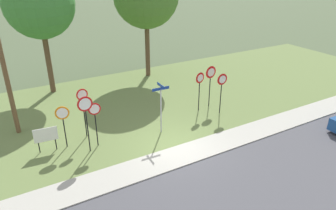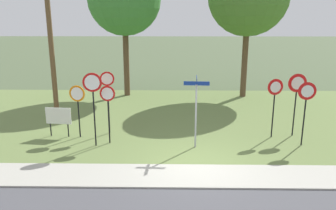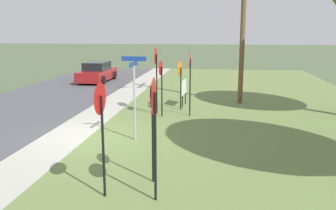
{
  "view_description": "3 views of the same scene",
  "coord_description": "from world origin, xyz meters",
  "px_view_note": "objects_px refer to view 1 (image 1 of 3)",
  "views": [
    {
      "loc": [
        -6.91,
        -11.34,
        8.46
      ],
      "look_at": [
        0.91,
        2.25,
        1.22
      ],
      "focal_mm": 33.41,
      "sensor_mm": 36.0,
      "label": 1
    },
    {
      "loc": [
        -0.72,
        -10.5,
        4.92
      ],
      "look_at": [
        -0.94,
        2.54,
        1.48
      ],
      "focal_mm": 35.65,
      "sensor_mm": 36.0,
      "label": 2
    },
    {
      "loc": [
        11.45,
        4.25,
        3.64
      ],
      "look_at": [
        -0.97,
        2.59,
        1.01
      ],
      "focal_mm": 38.58,
      "sensor_mm": 36.0,
      "label": 3
    }
  ],
  "objects_px": {
    "stop_sign_far_left": "(95,116)",
    "stop_sign_far_center": "(83,103)",
    "yield_sign_near_left": "(200,83)",
    "stop_sign_near_left": "(63,118)",
    "yield_sign_near_right": "(211,77)",
    "yield_sign_far_left": "(222,84)",
    "stop_sign_near_right": "(86,112)",
    "oak_tree_left": "(39,4)",
    "notice_board": "(46,136)",
    "street_name_post": "(161,104)"
  },
  "relations": [
    {
      "from": "stop_sign_far_center",
      "to": "oak_tree_left",
      "type": "relative_size",
      "value": 0.33
    },
    {
      "from": "stop_sign_far_left",
      "to": "notice_board",
      "type": "bearing_deg",
      "value": 167.04
    },
    {
      "from": "stop_sign_far_left",
      "to": "yield_sign_near_left",
      "type": "xyz_separation_m",
      "value": [
        6.68,
        0.79,
        0.17
      ]
    },
    {
      "from": "stop_sign_near_right",
      "to": "stop_sign_far_center",
      "type": "distance_m",
      "value": 1.5
    },
    {
      "from": "stop_sign_far_left",
      "to": "yield_sign_near_right",
      "type": "height_order",
      "value": "yield_sign_near_right"
    },
    {
      "from": "stop_sign_far_center",
      "to": "stop_sign_near_left",
      "type": "bearing_deg",
      "value": -165.03
    },
    {
      "from": "yield_sign_near_left",
      "to": "yield_sign_near_right",
      "type": "height_order",
      "value": "yield_sign_near_right"
    },
    {
      "from": "stop_sign_near_right",
      "to": "stop_sign_far_left",
      "type": "xyz_separation_m",
      "value": [
        0.49,
        0.3,
        -0.44
      ]
    },
    {
      "from": "yield_sign_near_left",
      "to": "yield_sign_far_left",
      "type": "relative_size",
      "value": 0.98
    },
    {
      "from": "stop_sign_near_left",
      "to": "stop_sign_far_left",
      "type": "distance_m",
      "value": 1.53
    },
    {
      "from": "stop_sign_far_left",
      "to": "street_name_post",
      "type": "relative_size",
      "value": 0.85
    },
    {
      "from": "stop_sign_far_left",
      "to": "yield_sign_near_right",
      "type": "bearing_deg",
      "value": 13.08
    },
    {
      "from": "street_name_post",
      "to": "oak_tree_left",
      "type": "distance_m",
      "value": 10.61
    },
    {
      "from": "stop_sign_near_left",
      "to": "stop_sign_far_left",
      "type": "height_order",
      "value": "stop_sign_far_left"
    },
    {
      "from": "stop_sign_near_right",
      "to": "stop_sign_far_center",
      "type": "height_order",
      "value": "stop_sign_near_right"
    },
    {
      "from": "oak_tree_left",
      "to": "yield_sign_far_left",
      "type": "bearing_deg",
      "value": -47.15
    },
    {
      "from": "stop_sign_near_left",
      "to": "stop_sign_near_right",
      "type": "relative_size",
      "value": 0.77
    },
    {
      "from": "stop_sign_near_left",
      "to": "yield_sign_far_left",
      "type": "distance_m",
      "value": 9.01
    },
    {
      "from": "stop_sign_far_left",
      "to": "stop_sign_near_right",
      "type": "bearing_deg",
      "value": -143.16
    },
    {
      "from": "stop_sign_far_left",
      "to": "yield_sign_near_left",
      "type": "distance_m",
      "value": 6.72
    },
    {
      "from": "stop_sign_far_left",
      "to": "yield_sign_near_left",
      "type": "height_order",
      "value": "yield_sign_near_left"
    },
    {
      "from": "yield_sign_near_left",
      "to": "stop_sign_near_left",
      "type": "bearing_deg",
      "value": 171.47
    },
    {
      "from": "stop_sign_near_left",
      "to": "notice_board",
      "type": "relative_size",
      "value": 1.78
    },
    {
      "from": "yield_sign_near_right",
      "to": "yield_sign_far_left",
      "type": "height_order",
      "value": "yield_sign_near_right"
    },
    {
      "from": "yield_sign_near_right",
      "to": "yield_sign_far_left",
      "type": "xyz_separation_m",
      "value": [
        -0.04,
        -1.14,
        -0.12
      ]
    },
    {
      "from": "stop_sign_far_left",
      "to": "stop_sign_far_center",
      "type": "bearing_deg",
      "value": 106.32
    },
    {
      "from": "stop_sign_far_left",
      "to": "yield_sign_far_left",
      "type": "distance_m",
      "value": 7.6
    },
    {
      "from": "stop_sign_near_right",
      "to": "stop_sign_far_left",
      "type": "relative_size",
      "value": 1.23
    },
    {
      "from": "stop_sign_far_center",
      "to": "yield_sign_far_left",
      "type": "height_order",
      "value": "stop_sign_far_center"
    },
    {
      "from": "stop_sign_near_left",
      "to": "stop_sign_far_center",
      "type": "bearing_deg",
      "value": 33.13
    },
    {
      "from": "yield_sign_near_left",
      "to": "street_name_post",
      "type": "xyz_separation_m",
      "value": [
        -3.27,
        -1.15,
        -0.19
      ]
    },
    {
      "from": "stop_sign_near_left",
      "to": "stop_sign_near_right",
      "type": "bearing_deg",
      "value": -37.79
    },
    {
      "from": "stop_sign_near_right",
      "to": "yield_sign_far_left",
      "type": "bearing_deg",
      "value": -1.79
    },
    {
      "from": "stop_sign_near_right",
      "to": "notice_board",
      "type": "bearing_deg",
      "value": 146.25
    },
    {
      "from": "notice_board",
      "to": "oak_tree_left",
      "type": "bearing_deg",
      "value": 82.52
    },
    {
      "from": "stop_sign_near_right",
      "to": "yield_sign_far_left",
      "type": "height_order",
      "value": "stop_sign_near_right"
    },
    {
      "from": "stop_sign_near_left",
      "to": "yield_sign_near_left",
      "type": "distance_m",
      "value": 8.06
    },
    {
      "from": "stop_sign_near_right",
      "to": "street_name_post",
      "type": "height_order",
      "value": "stop_sign_near_right"
    },
    {
      "from": "yield_sign_near_right",
      "to": "oak_tree_left",
      "type": "height_order",
      "value": "oak_tree_left"
    },
    {
      "from": "yield_sign_far_left",
      "to": "notice_board",
      "type": "relative_size",
      "value": 2.02
    },
    {
      "from": "yield_sign_far_left",
      "to": "stop_sign_far_left",
      "type": "bearing_deg",
      "value": -177.81
    },
    {
      "from": "stop_sign_near_left",
      "to": "stop_sign_far_left",
      "type": "xyz_separation_m",
      "value": [
        1.38,
        -0.66,
        0.07
      ]
    },
    {
      "from": "yield_sign_near_left",
      "to": "notice_board",
      "type": "relative_size",
      "value": 1.99
    },
    {
      "from": "stop_sign_far_center",
      "to": "yield_sign_near_left",
      "type": "xyz_separation_m",
      "value": [
        6.9,
        -0.38,
        -0.07
      ]
    },
    {
      "from": "yield_sign_near_right",
      "to": "notice_board",
      "type": "xyz_separation_m",
      "value": [
        -9.89,
        -0.25,
        -1.17
      ]
    },
    {
      "from": "stop_sign_far_center",
      "to": "stop_sign_far_left",
      "type": "bearing_deg",
      "value": -87.92
    },
    {
      "from": "stop_sign_near_left",
      "to": "yield_sign_far_left",
      "type": "relative_size",
      "value": 0.88
    },
    {
      "from": "stop_sign_far_left",
      "to": "yield_sign_far_left",
      "type": "relative_size",
      "value": 0.93
    },
    {
      "from": "stop_sign_near_right",
      "to": "oak_tree_left",
      "type": "bearing_deg",
      "value": 86.79
    },
    {
      "from": "stop_sign_near_left",
      "to": "yield_sign_near_right",
      "type": "xyz_separation_m",
      "value": [
        9.0,
        0.34,
        0.4
      ]
    }
  ]
}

